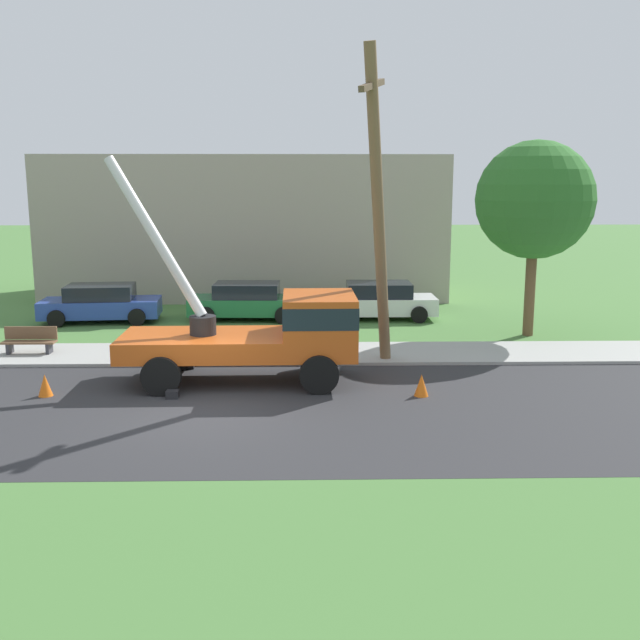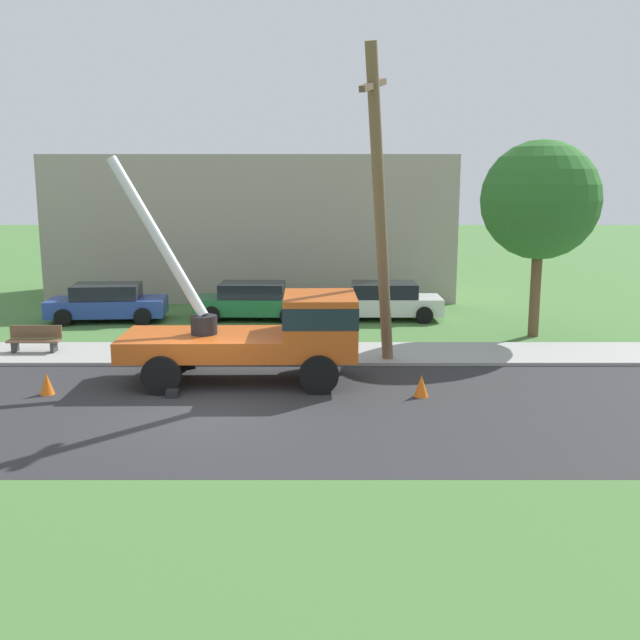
% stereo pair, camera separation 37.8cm
% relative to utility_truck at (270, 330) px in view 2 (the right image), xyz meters
% --- Properties ---
extents(ground_plane, '(120.00, 120.00, 0.00)m').
position_rel_utility_truck_xyz_m(ground_plane, '(-1.46, 9.48, -1.41)').
color(ground_plane, '#477538').
extents(road_asphalt, '(80.00, 8.18, 0.01)m').
position_rel_utility_truck_xyz_m(road_asphalt, '(-1.46, -2.52, -1.40)').
color(road_asphalt, '#2B2B2D').
rests_on(road_asphalt, ground).
extents(sidewalk_strip, '(80.00, 2.75, 0.10)m').
position_rel_utility_truck_xyz_m(sidewalk_strip, '(-1.46, 2.95, -1.36)').
color(sidewalk_strip, '#9E9E99').
rests_on(sidewalk_strip, ground).
extents(utility_truck, '(6.80, 3.20, 5.98)m').
position_rel_utility_truck_xyz_m(utility_truck, '(0.00, 0.00, 0.00)').
color(utility_truck, '#C65119').
rests_on(utility_truck, ground).
extents(leaning_utility_pole, '(1.29, 2.65, 8.86)m').
position_rel_utility_truck_xyz_m(leaning_utility_pole, '(2.94, 1.24, 3.14)').
color(leaning_utility_pole, brown).
rests_on(leaning_utility_pole, ground).
extents(traffic_cone_ahead, '(0.36, 0.36, 0.56)m').
position_rel_utility_truck_xyz_m(traffic_cone_ahead, '(3.83, -1.46, -1.13)').
color(traffic_cone_ahead, orange).
rests_on(traffic_cone_ahead, ground).
extents(traffic_cone_behind, '(0.36, 0.36, 0.56)m').
position_rel_utility_truck_xyz_m(traffic_cone_behind, '(-5.59, -1.27, -1.13)').
color(traffic_cone_behind, orange).
rests_on(traffic_cone_behind, ground).
extents(parked_sedan_blue, '(4.53, 2.26, 1.42)m').
position_rel_utility_truck_xyz_m(parked_sedan_blue, '(-6.85, 8.51, -0.70)').
color(parked_sedan_blue, '#263F99').
rests_on(parked_sedan_blue, ground).
extents(parked_sedan_green, '(4.46, 2.11, 1.42)m').
position_rel_utility_truck_xyz_m(parked_sedan_green, '(-1.32, 8.91, -0.70)').
color(parked_sedan_green, '#1E6638').
rests_on(parked_sedan_green, ground).
extents(parked_sedan_white, '(4.40, 2.03, 1.42)m').
position_rel_utility_truck_xyz_m(parked_sedan_white, '(3.79, 8.92, -0.70)').
color(parked_sedan_white, silver).
rests_on(parked_sedan_white, ground).
extents(park_bench, '(1.60, 0.45, 0.90)m').
position_rel_utility_truck_xyz_m(park_bench, '(-7.53, 3.01, -0.95)').
color(park_bench, brown).
rests_on(park_bench, ground).
extents(roadside_tree_far, '(3.99, 3.99, 6.66)m').
position_rel_utility_truck_xyz_m(roadside_tree_far, '(8.69, 5.73, 3.24)').
color(roadside_tree_far, brown).
rests_on(roadside_tree_far, ground).
extents(lowrise_building_backdrop, '(18.00, 6.00, 6.40)m').
position_rel_utility_truck_xyz_m(lowrise_building_backdrop, '(-1.76, 15.38, 1.79)').
color(lowrise_building_backdrop, '#A5998C').
rests_on(lowrise_building_backdrop, ground).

